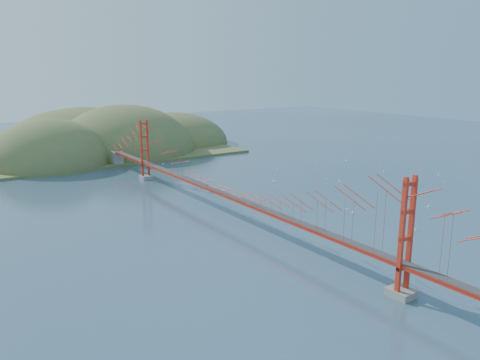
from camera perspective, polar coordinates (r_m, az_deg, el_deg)
ground at (r=68.69m, az=-1.40°, el=-4.51°), size 320.00×320.00×0.00m
bridge at (r=67.05m, az=-1.52°, el=1.24°), size 2.20×94.40×12.00m
far_headlands at (r=130.78m, az=-17.18°, el=3.39°), size 84.00×58.00×25.00m
sailboat_4 at (r=92.43m, az=12.07°, el=-0.09°), size 0.47×0.53×0.60m
sailboat_8 at (r=112.03m, az=9.35°, el=2.32°), size 0.53×0.53×0.56m
sailboat_3 at (r=90.24m, az=4.14°, el=-0.14°), size 0.65×0.58×0.73m
sailboat_5 at (r=97.81m, az=23.74°, el=-0.20°), size 0.53×0.53×0.60m
sailboat_0 at (r=67.37m, az=20.53°, el=-5.61°), size 0.50×0.55×0.62m
sailboat_15 at (r=109.43m, az=8.55°, el=2.10°), size 0.58×0.58×0.64m
sailboat_14 at (r=72.39m, az=13.57°, el=-3.83°), size 0.66×0.66×0.69m
sailboat_6 at (r=79.13m, az=21.97°, el=-3.00°), size 0.53×0.53×0.55m
sailboat_11 at (r=103.04m, az=17.11°, el=0.97°), size 0.59×0.59×0.61m
sailboat_16 at (r=93.39m, az=10.50°, el=0.12°), size 0.58×0.58×0.60m
sailboat_12 at (r=108.82m, az=-9.38°, el=2.00°), size 0.52×0.52×0.58m
sailboat_9 at (r=104.29m, az=23.05°, el=0.64°), size 0.56×0.56×0.59m
sailboat_1 at (r=74.01m, az=12.92°, el=-3.43°), size 0.56×0.56×0.62m
sailboat_7 at (r=101.58m, az=4.60°, el=1.35°), size 0.56×0.56×0.60m
sailboat_17 at (r=113.53m, az=12.81°, el=2.32°), size 0.59×0.55×0.66m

